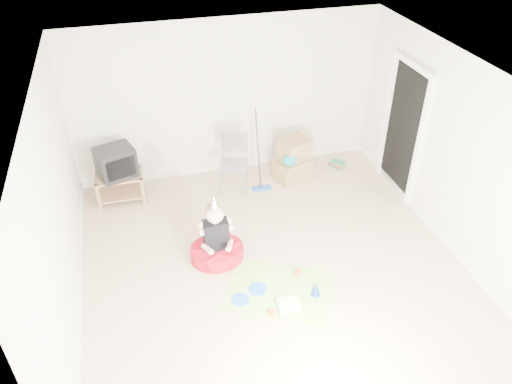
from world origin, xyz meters
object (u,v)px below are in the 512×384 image
object	(u,v)px
tv_stand	(120,185)
birthday_cake	(289,305)
cardboard_boxes	(293,160)
seated_woman	(217,246)
crt_tv	(116,162)
folding_chair	(234,165)

from	to	relation	value
tv_stand	birthday_cake	xyz separation A→B (m)	(1.83, -2.87, -0.23)
cardboard_boxes	seated_woman	bearing A→B (deg)	-134.90
crt_tv	folding_chair	distance (m)	1.81
tv_stand	folding_chair	xyz separation A→B (m)	(1.79, -0.21, 0.21)
seated_woman	birthday_cake	size ratio (longest dim) A/B	3.68
folding_chair	cardboard_boxes	distance (m)	1.05
seated_woman	birthday_cake	xyz separation A→B (m)	(0.66, -1.10, -0.19)
seated_woman	birthday_cake	world-z (taller)	seated_woman
seated_woman	tv_stand	bearing A→B (deg)	123.69
folding_chair	seated_woman	size ratio (longest dim) A/B	0.94
tv_stand	crt_tv	size ratio (longest dim) A/B	1.35
folding_chair	crt_tv	bearing A→B (deg)	173.39
crt_tv	cardboard_boxes	xyz separation A→B (m)	(2.82, -0.12, -0.35)
cardboard_boxes	seated_woman	distance (m)	2.33
tv_stand	crt_tv	xyz separation A→B (m)	(0.00, 0.00, 0.42)
crt_tv	birthday_cake	world-z (taller)	crt_tv
seated_woman	birthday_cake	distance (m)	1.30
folding_chair	cardboard_boxes	world-z (taller)	folding_chair
birthday_cake	cardboard_boxes	bearing A→B (deg)	70.31
crt_tv	folding_chair	xyz separation A→B (m)	(1.79, -0.21, -0.21)
tv_stand	birthday_cake	distance (m)	3.41
crt_tv	cardboard_boxes	world-z (taller)	crt_tv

